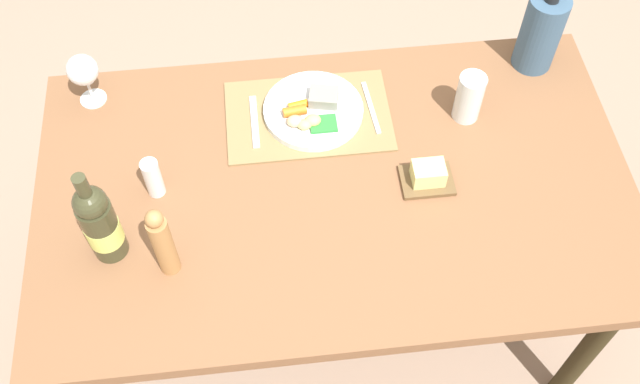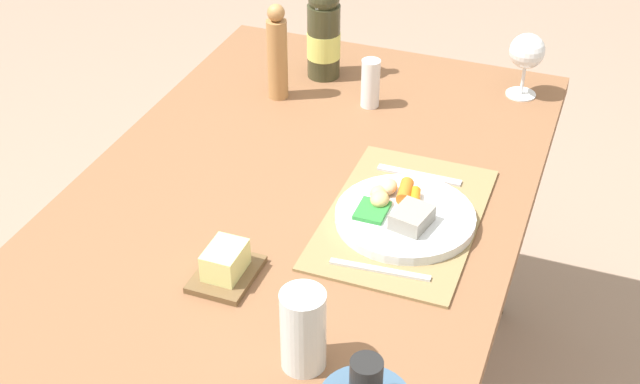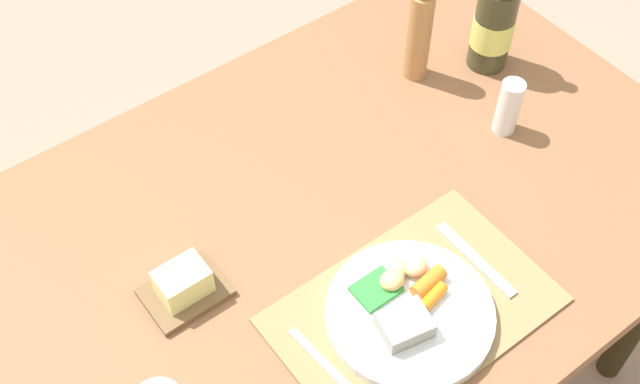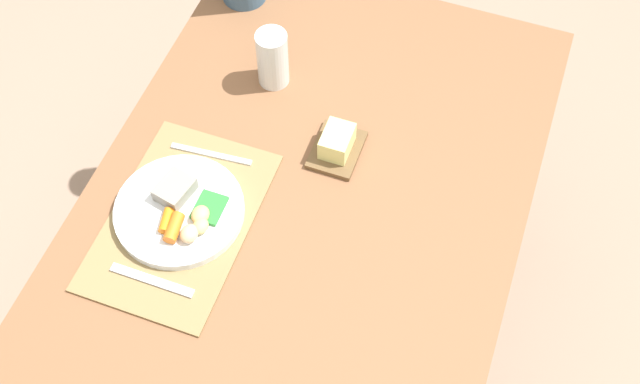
# 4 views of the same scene
# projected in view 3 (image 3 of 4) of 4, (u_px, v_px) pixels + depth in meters

# --- Properties ---
(dining_table) EXTENTS (1.49, 0.89, 0.73)m
(dining_table) POSITION_uv_depth(u_px,v_px,m) (308.00, 257.00, 1.41)
(dining_table) COLOR brown
(dining_table) RESTS_ON ground_plane
(placemat) EXTENTS (0.43, 0.28, 0.01)m
(placemat) POSITION_uv_depth(u_px,v_px,m) (413.00, 310.00, 1.26)
(placemat) COLOR olive
(placemat) RESTS_ON dining_table
(dinner_plate) EXTENTS (0.26, 0.26, 0.05)m
(dinner_plate) POSITION_uv_depth(u_px,v_px,m) (409.00, 310.00, 1.24)
(dinner_plate) COLOR silver
(dinner_plate) RESTS_ON placemat
(fork) EXTENTS (0.03, 0.18, 0.00)m
(fork) POSITION_uv_depth(u_px,v_px,m) (330.00, 370.00, 1.19)
(fork) COLOR silver
(fork) RESTS_ON placemat
(knife) EXTENTS (0.02, 0.17, 0.00)m
(knife) POSITION_uv_depth(u_px,v_px,m) (476.00, 259.00, 1.31)
(knife) COLOR silver
(knife) RESTS_ON placemat
(butter_dish) EXTENTS (0.13, 0.10, 0.06)m
(butter_dish) POSITION_uv_depth(u_px,v_px,m) (184.00, 286.00, 1.26)
(butter_dish) COLOR brown
(butter_dish) RESTS_ON dining_table
(pepper_mill) EXTENTS (0.05, 0.05, 0.23)m
(pepper_mill) POSITION_uv_depth(u_px,v_px,m) (420.00, 30.00, 1.51)
(pepper_mill) COLOR #B27D49
(pepper_mill) RESTS_ON dining_table
(wine_bottle) EXTENTS (0.08, 0.08, 0.29)m
(wine_bottle) POSITION_uv_depth(u_px,v_px,m) (496.00, 16.00, 1.53)
(wine_bottle) COLOR #3B3B23
(wine_bottle) RESTS_ON dining_table
(salt_shaker) EXTENTS (0.04, 0.04, 0.11)m
(salt_shaker) POSITION_uv_depth(u_px,v_px,m) (509.00, 107.00, 1.46)
(salt_shaker) COLOR white
(salt_shaker) RESTS_ON dining_table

